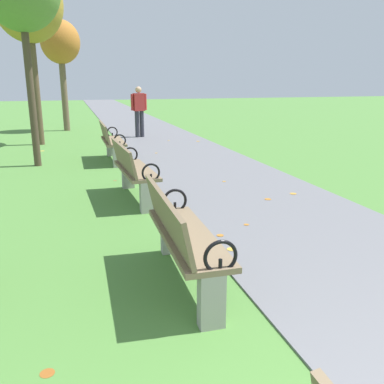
{
  "coord_description": "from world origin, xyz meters",
  "views": [
    {
      "loc": [
        -1.42,
        -0.2,
        1.87
      ],
      "look_at": [
        -0.05,
        4.41,
        0.55
      ],
      "focal_mm": 38.67,
      "sensor_mm": 36.0,
      "label": 1
    }
  ],
  "objects_px": {
    "tree_4": "(28,5)",
    "tree_5": "(60,44)",
    "park_bench_2": "(182,235)",
    "pedestrian_walking": "(139,109)",
    "park_bench_3": "(133,170)",
    "park_bench_4": "(111,141)"
  },
  "relations": [
    {
      "from": "park_bench_2",
      "to": "pedestrian_walking",
      "type": "distance_m",
      "value": 10.27
    },
    {
      "from": "tree_4",
      "to": "pedestrian_walking",
      "type": "height_order",
      "value": "tree_4"
    },
    {
      "from": "tree_4",
      "to": "park_bench_2",
      "type": "bearing_deg",
      "value": -79.66
    },
    {
      "from": "tree_4",
      "to": "tree_5",
      "type": "height_order",
      "value": "tree_4"
    },
    {
      "from": "tree_4",
      "to": "pedestrian_walking",
      "type": "relative_size",
      "value": 3.0
    },
    {
      "from": "park_bench_4",
      "to": "tree_4",
      "type": "height_order",
      "value": "tree_4"
    },
    {
      "from": "park_bench_3",
      "to": "tree_4",
      "type": "bearing_deg",
      "value": 104.85
    },
    {
      "from": "tree_5",
      "to": "pedestrian_walking",
      "type": "xyz_separation_m",
      "value": [
        2.3,
        -2.71,
        -2.15
      ]
    },
    {
      "from": "park_bench_2",
      "to": "pedestrian_walking",
      "type": "bearing_deg",
      "value": 82.64
    },
    {
      "from": "park_bench_3",
      "to": "tree_5",
      "type": "bearing_deg",
      "value": 95.7
    },
    {
      "from": "pedestrian_walking",
      "to": "park_bench_2",
      "type": "bearing_deg",
      "value": -97.36
    },
    {
      "from": "tree_5",
      "to": "park_bench_4",
      "type": "bearing_deg",
      "value": -81.46
    },
    {
      "from": "park_bench_4",
      "to": "tree_5",
      "type": "bearing_deg",
      "value": 98.54
    },
    {
      "from": "park_bench_2",
      "to": "tree_5",
      "type": "height_order",
      "value": "tree_5"
    },
    {
      "from": "pedestrian_walking",
      "to": "tree_5",
      "type": "bearing_deg",
      "value": 130.4
    },
    {
      "from": "park_bench_4",
      "to": "pedestrian_walking",
      "type": "distance_m",
      "value": 4.12
    },
    {
      "from": "park_bench_4",
      "to": "tree_5",
      "type": "xyz_separation_m",
      "value": [
        -0.99,
        6.59,
        2.59
      ]
    },
    {
      "from": "park_bench_2",
      "to": "park_bench_4",
      "type": "height_order",
      "value": "same"
    },
    {
      "from": "park_bench_3",
      "to": "tree_4",
      "type": "relative_size",
      "value": 0.33
    },
    {
      "from": "park_bench_3",
      "to": "pedestrian_walking",
      "type": "xyz_separation_m",
      "value": [
        1.31,
        7.21,
        0.44
      ]
    },
    {
      "from": "park_bench_2",
      "to": "park_bench_3",
      "type": "height_order",
      "value": "same"
    },
    {
      "from": "park_bench_2",
      "to": "pedestrian_walking",
      "type": "height_order",
      "value": "pedestrian_walking"
    }
  ]
}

